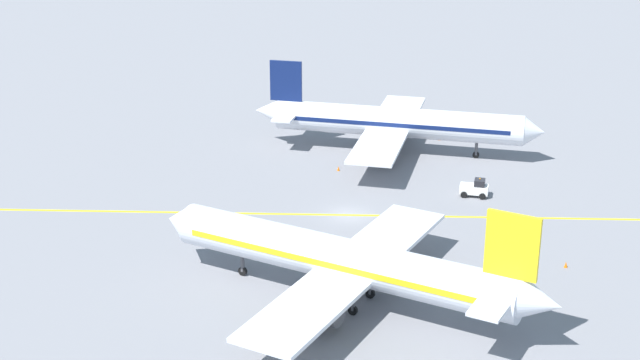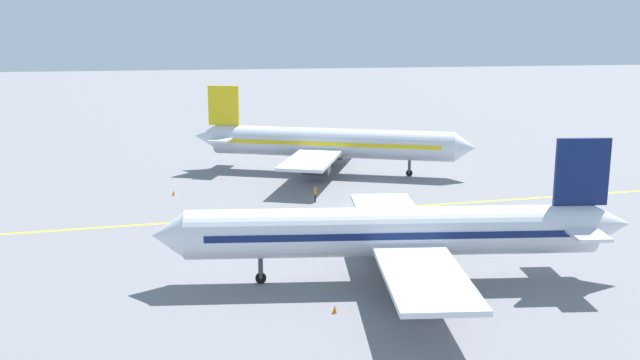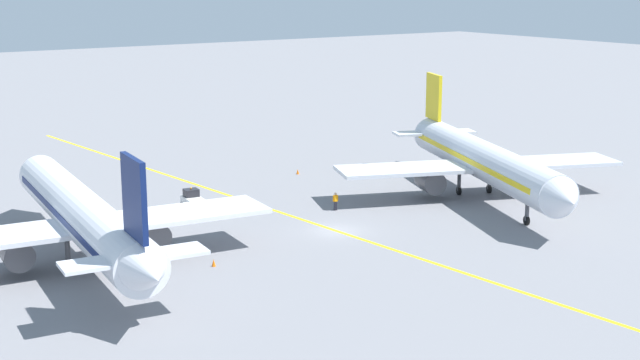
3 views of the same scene
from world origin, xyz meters
name	(u,v)px [view 2 (image 2 of 3)]	position (x,y,z in m)	size (l,w,h in m)	color
ground_plane	(375,209)	(0.00, 0.00, 0.00)	(400.00, 400.00, 0.00)	slate
apron_yellow_centreline	(375,209)	(0.00, 0.00, 0.00)	(0.40, 120.00, 0.01)	yellow
airplane_at_gate	(329,143)	(-18.30, -1.58, 3.71)	(28.00, 34.21, 10.60)	silver
airplane_adjacent_stand	(397,233)	(20.64, -3.27, 3.71)	(28.39, 35.55, 10.60)	silver
baggage_tug_white	(254,225)	(7.02, -12.80, 0.90)	(2.04, 3.15, 2.11)	white
ground_crew_worker	(315,194)	(-3.86, -5.54, 0.91)	(0.58, 0.23, 1.68)	#23232D
traffic_cone_near_nose	(335,309)	(26.02, -8.89, 0.28)	(0.32, 0.32, 0.55)	orange
traffic_cone_mid_apron	(174,193)	(-9.31, -20.40, 0.28)	(0.32, 0.32, 0.55)	orange
traffic_cone_by_wingtip	(439,243)	(12.96, 2.61, 0.28)	(0.32, 0.32, 0.55)	orange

